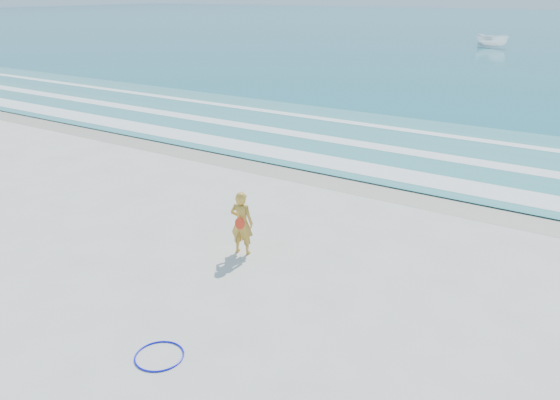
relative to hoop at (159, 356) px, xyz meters
The scene contains 9 objects.
ground 1.68m from the hoop, 130.50° to the left, with size 400.00×400.00×0.00m, color silver.
wet_sand 10.33m from the hoop, 96.05° to the left, with size 400.00×2.40×0.00m, color #B2A893.
shallow 15.31m from the hoop, 94.08° to the left, with size 400.00×10.00×0.01m, color #59B7AD.
foam_near 11.63m from the hoop, 95.37° to the left, with size 400.00×1.40×0.01m, color white.
foam_mid 14.52m from the hoop, 94.30° to the left, with size 400.00×0.90×0.01m, color white.
foam_far 17.81m from the hoop, 93.51° to the left, with size 400.00×0.60×0.01m, color white.
hoop is the anchor object (origin of this frame).
boat 60.06m from the hoop, 98.17° to the left, with size 1.49×3.97×1.53m, color white.
woman 4.25m from the hoop, 106.83° to the left, with size 0.63×0.48×1.56m.
Camera 1 is at (7.11, -6.66, 5.90)m, focal length 35.00 mm.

